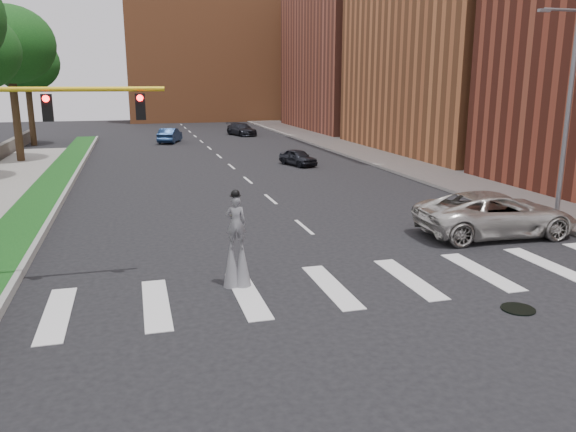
{
  "coord_description": "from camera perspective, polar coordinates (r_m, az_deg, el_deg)",
  "views": [
    {
      "loc": [
        -6.76,
        -13.99,
        6.01
      ],
      "look_at": [
        -2.0,
        3.3,
        1.7
      ],
      "focal_mm": 35.0,
      "sensor_mm": 36.0,
      "label": 1
    }
  ],
  "objects": [
    {
      "name": "building_far",
      "position": [
        73.93,
        7.84,
        16.5
      ],
      "size": [
        16.0,
        22.0,
        20.0
      ],
      "primitive_type": "cube",
      "color": "#974B37",
      "rests_on": "ground"
    },
    {
      "name": "suv_crossing",
      "position": [
        23.78,
        20.35,
        0.19
      ],
      "size": [
        6.45,
        3.24,
        1.75
      ],
      "primitive_type": "imported",
      "rotation": [
        0.0,
        0.0,
        1.52
      ],
      "color": "beige",
      "rests_on": "ground"
    },
    {
      "name": "tree_5",
      "position": [
        59.38,
        -25.11,
        13.86
      ],
      "size": [
        6.1,
        6.1,
        10.27
      ],
      "color": "#2F2013",
      "rests_on": "ground"
    },
    {
      "name": "car_far",
      "position": [
        64.76,
        -4.75,
        8.77
      ],
      "size": [
        3.22,
        5.13,
        1.39
      ],
      "primitive_type": "imported",
      "rotation": [
        0.0,
        0.0,
        0.29
      ],
      "color": "black",
      "rests_on": "ground"
    },
    {
      "name": "car_mid",
      "position": [
        58.03,
        -11.91,
        8.02
      ],
      "size": [
        2.82,
        4.73,
        1.47
      ],
      "primitive_type": "imported",
      "rotation": [
        0.0,
        0.0,
        2.84
      ],
      "color": "#152849",
      "rests_on": "ground"
    },
    {
      "name": "car_near",
      "position": [
        41.24,
        1.01,
        5.98
      ],
      "size": [
        2.4,
        3.76,
        1.19
      ],
      "primitive_type": "imported",
      "rotation": [
        0.0,
        0.0,
        0.31
      ],
      "color": "black",
      "rests_on": "ground"
    },
    {
      "name": "manhole",
      "position": [
        16.58,
        22.34,
        -8.73
      ],
      "size": [
        0.9,
        0.9,
        0.04
      ],
      "primitive_type": "cylinder",
      "color": "black",
      "rests_on": "ground"
    },
    {
      "name": "streetlight",
      "position": [
        26.7,
        26.45,
        9.74
      ],
      "size": [
        2.05,
        0.2,
        9.0
      ],
      "color": "slate",
      "rests_on": "ground"
    },
    {
      "name": "median_curb",
      "position": [
        34.69,
        -21.3,
        2.85
      ],
      "size": [
        0.2,
        60.0,
        0.28
      ],
      "primitive_type": "cube",
      "color": "gray",
      "rests_on": "ground"
    },
    {
      "name": "ground_plane",
      "position": [
        16.66,
        9.78,
        -7.84
      ],
      "size": [
        160.0,
        160.0,
        0.0
      ],
      "primitive_type": "plane",
      "color": "black",
      "rests_on": "ground"
    },
    {
      "name": "sidewalk_right",
      "position": [
        43.89,
        10.84,
        5.53
      ],
      "size": [
        5.0,
        90.0,
        0.18
      ],
      "primitive_type": "cube",
      "color": "gray",
      "rests_on": "ground"
    },
    {
      "name": "building_backdrop",
      "position": [
        92.92,
        -7.78,
        15.25
      ],
      "size": [
        26.0,
        14.0,
        18.0
      ],
      "primitive_type": "cube",
      "color": "#B26437",
      "rests_on": "ground"
    },
    {
      "name": "stilt_performer",
      "position": [
        16.75,
        -5.25,
        -3.43
      ],
      "size": [
        0.83,
        0.59,
        2.97
      ],
      "rotation": [
        0.0,
        0.0,
        2.93
      ],
      "color": "#2F2013",
      "rests_on": "ground"
    },
    {
      "name": "traffic_signal",
      "position": [
        17.35,
        -25.48,
        6.06
      ],
      "size": [
        5.3,
        0.23,
        6.2
      ],
      "color": "black",
      "rests_on": "ground"
    },
    {
      "name": "building_mid",
      "position": [
        52.9,
        18.75,
        19.35
      ],
      "size": [
        16.0,
        22.0,
        24.0
      ],
      "primitive_type": "cube",
      "color": "#B26437",
      "rests_on": "ground"
    },
    {
      "name": "grass_median",
      "position": [
        34.82,
        -23.01,
        2.71
      ],
      "size": [
        2.0,
        60.0,
        0.25
      ],
      "primitive_type": "cube",
      "color": "#134216",
      "rests_on": "ground"
    },
    {
      "name": "tree_4",
      "position": [
        46.75,
        -26.54,
        15.28
      ],
      "size": [
        6.55,
        6.55,
        11.39
      ],
      "color": "#2F2013",
      "rests_on": "ground"
    }
  ]
}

